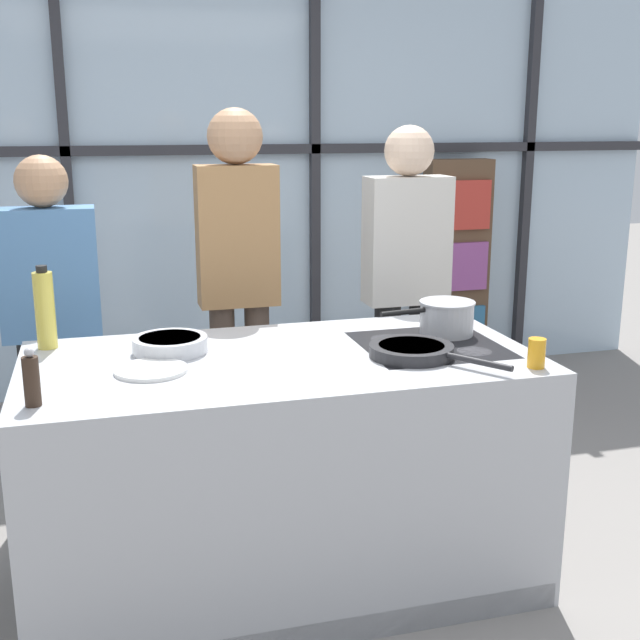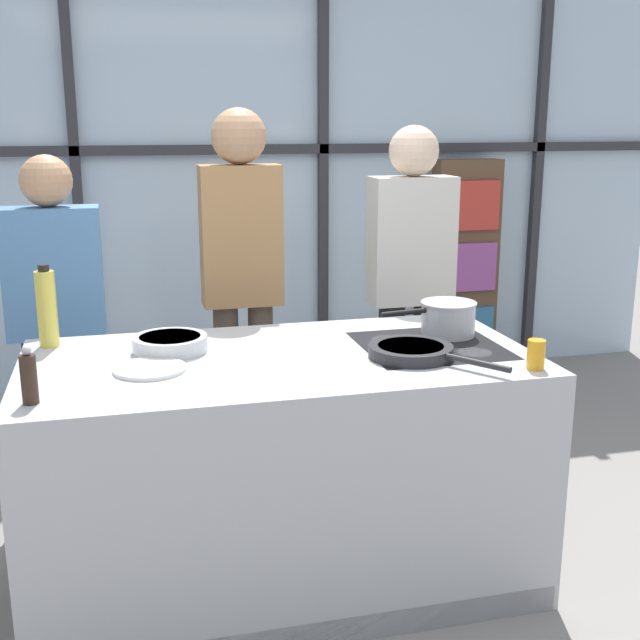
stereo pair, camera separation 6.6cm
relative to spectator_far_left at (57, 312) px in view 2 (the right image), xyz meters
The scene contains 14 objects.
ground_plane 1.51m from the spectator_far_left, 46.83° to the right, with size 18.00×18.00×0.00m, color gray.
back_window_wall 1.81m from the spectator_far_left, 61.57° to the left, with size 6.40×0.10×2.80m.
bookshelf 2.89m from the spectator_far_left, 27.76° to the left, with size 0.45×0.19×1.47m.
demo_island 1.29m from the spectator_far_left, 46.83° to the right, with size 1.84×0.93×0.89m.
spectator_far_left is the anchor object (origin of this frame).
spectator_center_left 0.84m from the spectator_far_left, ahead, with size 0.36×0.25×1.77m.
spectator_center_right 1.66m from the spectator_far_left, ahead, with size 0.41×0.24×1.70m.
frying_pan 1.64m from the spectator_far_left, 38.23° to the right, with size 0.39×0.49×0.04m.
saucepan 1.71m from the spectator_far_left, 26.35° to the right, with size 0.40×0.22×0.13m.
white_plate 1.01m from the spectator_far_left, 69.08° to the right, with size 0.25×0.25×0.01m, color white.
mixing_bowl 0.85m from the spectator_far_left, 58.24° to the right, with size 0.27×0.27×0.06m.
oil_bottle 0.56m from the spectator_far_left, 89.13° to the right, with size 0.07×0.07×0.31m.
pepper_grinder 1.19m from the spectator_far_left, 90.09° to the right, with size 0.05×0.05×0.18m.
juice_glass_near 2.06m from the spectator_far_left, 37.13° to the right, with size 0.06×0.06×0.10m, color orange.
Camera 2 is at (-0.54, -2.73, 1.72)m, focal length 45.00 mm.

